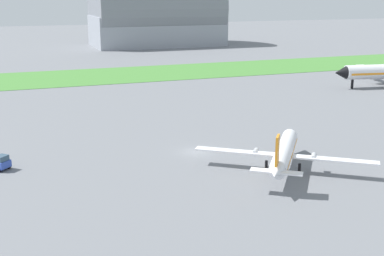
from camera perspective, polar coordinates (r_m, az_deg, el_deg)
ground_plane at (r=72.94m, az=0.57°, el=-2.68°), size 600.00×600.00×0.00m
grass_taxiway_strip at (r=141.57m, az=-10.00°, el=5.75°), size 360.00×28.00×0.08m
airplane_foreground_turboprop at (r=65.36m, az=10.21°, el=-2.72°), size 19.37×17.13×6.88m
hangar_distant at (r=221.11m, az=-3.98°, el=12.54°), size 53.49×31.73×31.73m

